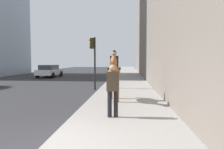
{
  "coord_description": "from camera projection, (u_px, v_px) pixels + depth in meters",
  "views": [
    {
      "loc": [
        -4.43,
        -1.84,
        1.95
      ],
      "look_at": [
        4.0,
        -1.23,
        1.4
      ],
      "focal_mm": 34.66,
      "sensor_mm": 36.0,
      "label": 1
    }
  ],
  "objects": [
    {
      "name": "pedestrian_greeting",
      "position": [
        113.0,
        87.0,
        6.93
      ],
      "size": [
        0.29,
        0.42,
        1.7
      ],
      "rotation": [
        0.0,
        0.0,
        0.07
      ],
      "color": "black",
      "rests_on": "sidewalk_slab"
    },
    {
      "name": "traffic_light_near_curb",
      "position": [
        93.0,
        54.0,
        14.24
      ],
      "size": [
        0.2,
        0.44,
        3.48
      ],
      "color": "black",
      "rests_on": "ground"
    },
    {
      "name": "mounted_horse_near",
      "position": [
        114.0,
        72.0,
        9.81
      ],
      "size": [
        2.15,
        0.61,
        2.33
      ],
      "rotation": [
        0.0,
        0.0,
        3.17
      ],
      "color": "brown",
      "rests_on": "sidewalk_slab"
    },
    {
      "name": "car_mid_lane",
      "position": [
        50.0,
        71.0,
        25.17
      ],
      "size": [
        4.41,
        2.08,
        1.44
      ],
      "rotation": [
        0.0,
        0.0,
        -0.03
      ],
      "color": "silver",
      "rests_on": "ground"
    }
  ]
}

